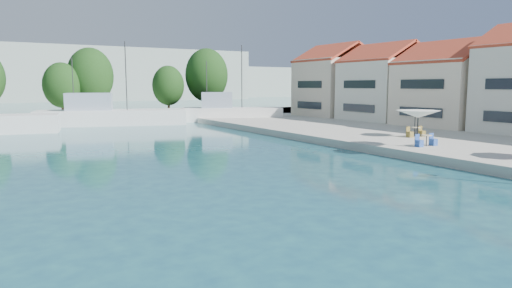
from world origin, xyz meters
TOP-DOWN VIEW (x-y plane):
  - quay_right at (22.00, 30.00)m, footprint 32.00×92.00m
  - quay_far at (-8.00, 67.00)m, footprint 90.00×16.00m
  - hill_east at (40.00, 180.00)m, footprint 140.00×40.00m
  - building_04 at (24.00, 33.00)m, footprint 9.00×8.80m
  - building_05 at (24.00, 42.00)m, footprint 8.40×8.80m
  - building_06 at (24.00, 51.00)m, footprint 9.00×8.80m
  - trawler_03 at (-4.50, 57.98)m, footprint 17.48×8.72m
  - trawler_04 at (10.41, 55.86)m, footprint 13.20×8.51m
  - tree_05 at (-8.24, 68.19)m, footprint 4.81×4.81m
  - tree_06 at (-4.34, 69.40)m, footprint 6.27×6.27m
  - tree_07 at (6.63, 68.63)m, footprint 4.74×4.74m
  - tree_08 at (12.73, 68.28)m, footprint 6.60×6.60m
  - umbrella_white at (8.21, 23.45)m, footprint 2.90×2.90m
  - umbrella_cream at (12.92, 27.75)m, footprint 2.78×2.78m
  - cafe_table_02 at (8.88, 23.24)m, footprint 1.82×0.70m
  - cafe_table_03 at (12.78, 27.49)m, footprint 1.82×0.70m

SIDE VIEW (x-z plane):
  - quay_right at x=22.00m, z-range 0.00..0.60m
  - quay_far at x=-8.00m, z-range 0.00..0.60m
  - cafe_table_02 at x=8.88m, z-range 0.51..1.27m
  - cafe_table_03 at x=12.78m, z-range 0.51..1.27m
  - trawler_03 at x=-4.50m, z-range -4.03..6.17m
  - trawler_04 at x=10.41m, z-range -4.03..6.17m
  - umbrella_cream at x=12.92m, z-range 1.40..3.51m
  - umbrella_white at x=8.21m, z-range 1.56..3.99m
  - tree_07 at x=6.63m, z-range 1.14..8.15m
  - tree_05 at x=-8.24m, z-range 1.15..8.26m
  - building_04 at x=24.00m, z-range 0.42..9.62m
  - building_05 at x=24.00m, z-range 0.41..10.11m
  - building_06 at x=24.00m, z-range 0.40..10.60m
  - tree_06 at x=-4.34m, z-range 1.32..10.59m
  - hill_east at x=40.00m, z-range 0.00..12.00m
  - tree_08 at x=12.73m, z-range 1.35..11.12m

